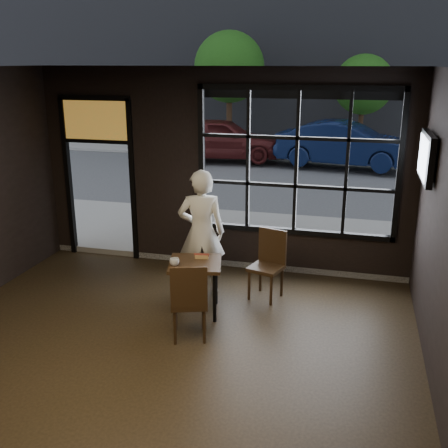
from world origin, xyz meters
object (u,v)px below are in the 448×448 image
(cafe_table, at_px, (196,287))
(navy_car, at_px, (345,144))
(man, at_px, (202,232))
(chair_near, at_px, (189,299))

(cafe_table, xyz_separation_m, navy_car, (1.58, 10.52, 0.43))
(cafe_table, bearing_deg, navy_car, 67.98)
(cafe_table, distance_m, man, 0.88)
(cafe_table, height_order, chair_near, chair_near)
(chair_near, distance_m, navy_car, 11.27)
(chair_near, relative_size, navy_car, 0.24)
(chair_near, distance_m, man, 1.40)
(chair_near, height_order, man, man)
(man, bearing_deg, navy_car, -114.11)
(navy_car, bearing_deg, chair_near, -178.08)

